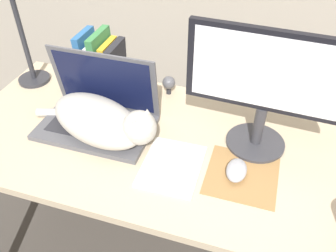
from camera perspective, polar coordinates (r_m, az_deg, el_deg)
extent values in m
cube|color=tan|center=(1.24, -1.65, -2.66)|extent=(1.42, 0.69, 0.03)
cylinder|color=#38383D|center=(1.93, -17.39, -1.10)|extent=(0.04, 0.04, 0.72)
cylinder|color=#38383D|center=(1.71, 24.00, -9.86)|extent=(0.04, 0.04, 0.72)
cube|color=#4C4C51|center=(1.29, -11.47, -0.26)|extent=(0.40, 0.24, 0.02)
cube|color=#28282D|center=(1.27, -11.78, -0.24)|extent=(0.33, 0.13, 0.00)
cube|color=#4C4C51|center=(1.28, -10.15, 7.03)|extent=(0.40, 0.04, 0.24)
cube|color=#0F1433|center=(1.28, -10.24, 6.90)|extent=(0.36, 0.03, 0.21)
ellipsoid|color=#B2ADA3|center=(1.23, -11.34, 0.95)|extent=(0.41, 0.30, 0.13)
sphere|color=#B2ADA3|center=(1.13, -4.62, -0.26)|extent=(0.11, 0.11, 0.11)
cone|color=#B2ADA3|center=(1.12, -3.34, 2.04)|extent=(0.04, 0.04, 0.03)
cone|color=#B2ADA3|center=(1.08, -5.42, 0.42)|extent=(0.04, 0.04, 0.03)
cylinder|color=#B2ADA3|center=(1.38, -17.53, 2.04)|extent=(0.14, 0.07, 0.03)
cylinder|color=#333338|center=(1.24, 13.79, -2.59)|extent=(0.20, 0.20, 0.01)
cylinder|color=#333338|center=(1.19, 14.35, 0.12)|extent=(0.04, 0.04, 0.14)
cube|color=black|center=(1.08, 16.05, 8.32)|extent=(0.50, 0.05, 0.26)
cube|color=white|center=(1.07, 16.02, 7.99)|extent=(0.46, 0.03, 0.23)
cube|color=olive|center=(1.13, 11.77, -7.76)|extent=(0.22, 0.22, 0.00)
ellipsoid|color=#99999E|center=(1.12, 10.93, -6.97)|extent=(0.06, 0.10, 0.03)
cube|color=#285B93|center=(1.47, -12.67, 10.22)|extent=(0.04, 0.13, 0.24)
cube|color=white|center=(1.46, -11.45, 9.53)|extent=(0.04, 0.15, 0.21)
cube|color=#387A42|center=(1.44, -10.48, 10.06)|extent=(0.04, 0.15, 0.24)
cube|color=gold|center=(1.44, -9.38, 9.32)|extent=(0.03, 0.13, 0.21)
cube|color=#232328|center=(1.43, -8.25, 9.13)|extent=(0.03, 0.14, 0.21)
cylinder|color=#28282D|center=(1.63, -20.62, 7.07)|extent=(0.13, 0.13, 0.01)
cylinder|color=#28282D|center=(1.54, -22.37, 13.40)|extent=(0.02, 0.02, 0.39)
cube|color=silver|center=(1.13, 0.60, -6.43)|extent=(0.18, 0.23, 0.01)
cylinder|color=#232328|center=(1.44, 0.12, 5.69)|extent=(0.02, 0.02, 0.02)
sphere|color=#4C4C51|center=(1.42, 0.12, 6.97)|extent=(0.05, 0.05, 0.05)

